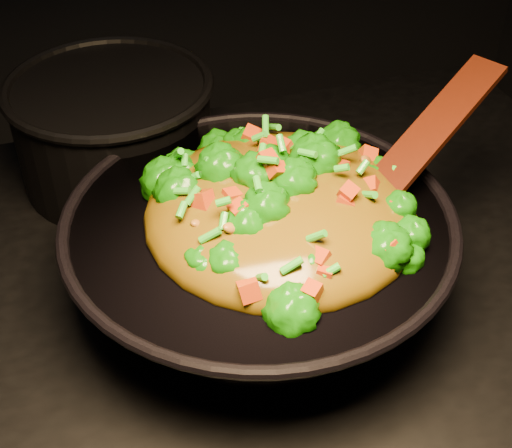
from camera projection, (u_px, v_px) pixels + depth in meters
name	position (u px, v px, depth m)	size (l,w,h in m)	color
wok	(259.00, 259.00, 0.75)	(0.39, 0.39, 0.11)	black
stir_fry	(282.00, 180.00, 0.69)	(0.27, 0.27, 0.09)	#166B07
spatula	(415.00, 150.00, 0.73)	(0.27, 0.04, 0.01)	#3C1407
back_pot	(115.00, 130.00, 0.91)	(0.25, 0.25, 0.14)	black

